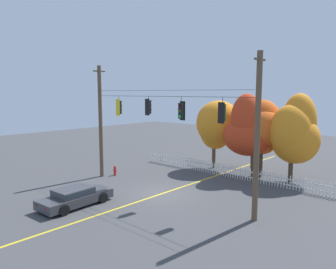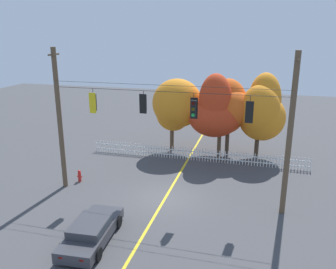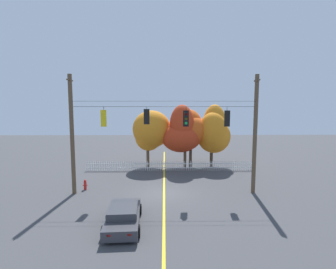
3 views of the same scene
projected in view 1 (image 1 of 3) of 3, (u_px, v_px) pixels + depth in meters
name	position (u px, v px, depth m)	size (l,w,h in m)	color
ground	(162.00, 194.00, 22.36)	(80.00, 80.00, 0.00)	#424244
lane_centerline_stripe	(162.00, 194.00, 22.36)	(0.16, 36.00, 0.01)	gold
signal_support_span	(162.00, 127.00, 21.77)	(14.19, 1.10, 9.09)	brown
traffic_signal_northbound_secondary	(119.00, 107.00, 24.62)	(0.43, 0.38, 1.49)	black
traffic_signal_southbound_primary	(148.00, 107.00, 22.45)	(0.43, 0.38, 1.32)	black
traffic_signal_westbound_side	(181.00, 111.00, 20.50)	(0.43, 0.38, 1.51)	black
traffic_signal_eastbound_side	(222.00, 113.00, 18.43)	(0.43, 0.38, 1.49)	black
white_picket_fence	(225.00, 170.00, 26.96)	(17.39, 0.06, 1.01)	white
autumn_maple_near_fence	(218.00, 126.00, 29.31)	(4.19, 3.59, 6.25)	brown
autumn_maple_mid	(248.00, 131.00, 26.77)	(4.23, 3.82, 6.87)	brown
autumn_oak_far_east	(263.00, 128.00, 26.49)	(3.53, 3.42, 6.36)	#473828
autumn_maple_far_west	(295.00, 132.00, 24.72)	(3.67, 3.40, 6.90)	#473828
parked_car	(75.00, 196.00, 19.88)	(2.18, 4.66, 1.15)	#38383D
fire_hydrant	(115.00, 171.00, 27.26)	(0.38, 0.22, 0.83)	red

